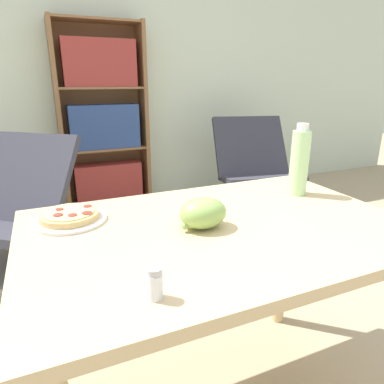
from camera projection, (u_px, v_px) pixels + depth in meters
wall_back at (100, 72)px, 3.27m from camera, size 8.00×0.05×2.60m
dining_table at (219, 256)px, 1.13m from camera, size 1.21×0.79×0.78m
pizza_on_plate at (70, 217)px, 1.12m from camera, size 0.24×0.24×0.04m
grape_bunch at (203, 213)px, 1.06m from camera, size 0.15×0.12×0.10m
drink_bottle at (299, 162)px, 1.35m from camera, size 0.07×0.07×0.28m
salt_shaker at (155, 283)px, 0.71m from camera, size 0.03×0.03×0.07m
lounge_chair_near at (12, 232)px, 2.21m from camera, size 0.96×1.02×0.88m
lounge_chair_far at (254, 182)px, 3.29m from camera, size 0.84×0.91×0.88m
bookshelf at (104, 124)px, 3.27m from camera, size 0.82×0.27×1.74m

